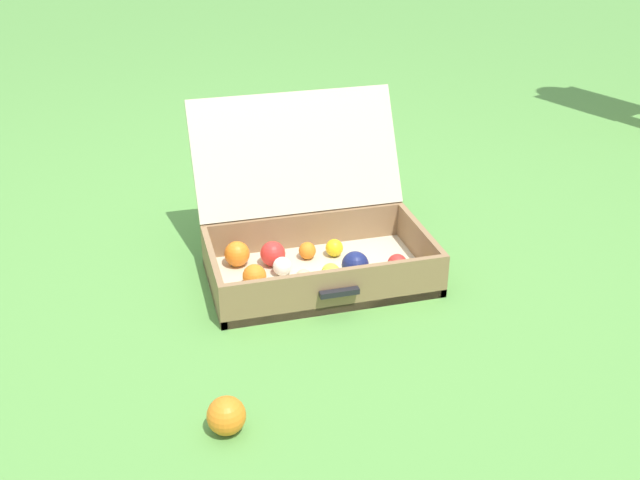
% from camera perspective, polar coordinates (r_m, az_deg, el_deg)
% --- Properties ---
extents(ground_plane, '(16.00, 16.00, 0.00)m').
position_cam_1_polar(ground_plane, '(2.25, -2.15, -2.85)').
color(ground_plane, '#569342').
extents(open_suitcase, '(0.65, 0.59, 0.47)m').
position_cam_1_polar(open_suitcase, '(2.24, -0.67, 0.26)').
color(open_suitcase, beige).
rests_on(open_suitcase, ground).
extents(stray_ball_on_grass, '(0.09, 0.09, 0.09)m').
position_cam_1_polar(stray_ball_on_grass, '(1.69, -7.11, -13.07)').
color(stray_ball_on_grass, orange).
rests_on(stray_ball_on_grass, ground).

